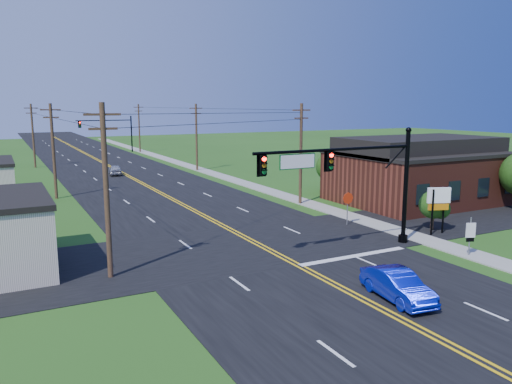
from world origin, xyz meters
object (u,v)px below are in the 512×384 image
stop_sign (348,202)px  route_sign (470,234)px  blue_car (397,286)px  signal_mast_main (350,175)px  signal_mast_far (108,128)px

stop_sign → route_sign: bearing=-78.8°
blue_car → route_sign: bearing=27.4°
signal_mast_main → blue_car: size_ratio=2.70×
signal_mast_main → signal_mast_far: 72.00m
signal_mast_main → route_sign: bearing=-35.4°
blue_car → stop_sign: stop_sign is taller
signal_mast_far → route_sign: (5.65, -76.09, -3.16)m
signal_mast_main → route_sign: size_ratio=4.76×
signal_mast_far → route_sign: size_ratio=4.63×
signal_mast_far → stop_sign: bearing=-86.5°
signal_mast_main → signal_mast_far: (0.10, 72.00, -0.20)m
signal_mast_far → route_sign: 76.36m
route_sign → stop_sign: (-1.59, 9.54, 0.42)m
blue_car → route_sign: (8.55, 3.12, 0.69)m
signal_mast_far → stop_sign: 66.73m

